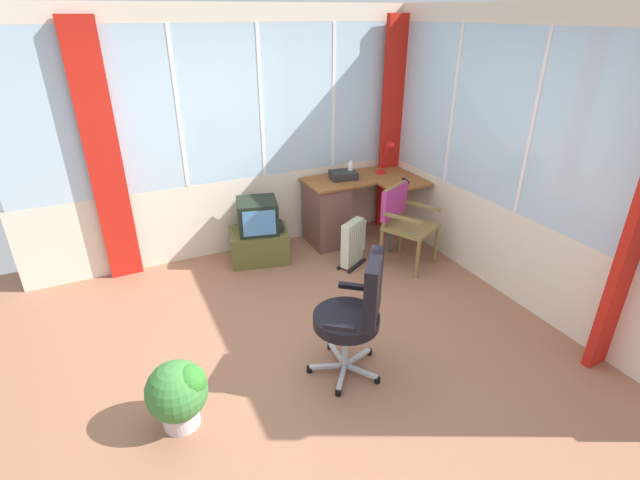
% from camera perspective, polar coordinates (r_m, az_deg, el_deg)
% --- Properties ---
extents(ground, '(5.34, 5.09, 0.06)m').
position_cam_1_polar(ground, '(4.02, -2.11, -13.77)').
color(ground, '#976249').
extents(north_window_panel, '(4.34, 0.07, 2.63)m').
position_cam_1_polar(north_window_panel, '(5.20, -11.72, 11.94)').
color(north_window_panel, beige).
rests_on(north_window_panel, ground).
extents(east_window_panel, '(0.07, 4.09, 2.63)m').
position_cam_1_polar(east_window_panel, '(4.59, 23.93, 8.32)').
color(east_window_panel, beige).
rests_on(east_window_panel, ground).
extents(curtain_north_left, '(0.32, 0.08, 2.53)m').
position_cam_1_polar(curtain_north_left, '(5.00, -24.86, 8.89)').
color(curtain_north_left, red).
rests_on(curtain_north_left, ground).
extents(curtain_corner, '(0.32, 0.08, 2.53)m').
position_cam_1_polar(curtain_corner, '(5.93, 8.89, 13.39)').
color(curtain_corner, red).
rests_on(curtain_corner, ground).
extents(desk, '(1.31, 0.86, 0.78)m').
position_cam_1_polar(desk, '(5.55, 1.42, 3.66)').
color(desk, brown).
rests_on(desk, ground).
extents(desk_lamp, '(0.23, 0.20, 0.41)m').
position_cam_1_polar(desk_lamp, '(5.69, 8.49, 10.61)').
color(desk_lamp, red).
rests_on(desk_lamp, desk).
extents(tv_remote, '(0.08, 0.16, 0.02)m').
position_cam_1_polar(tv_remote, '(5.50, 10.40, 7.14)').
color(tv_remote, black).
rests_on(tv_remote, desk).
extents(spray_bottle, '(0.06, 0.06, 0.22)m').
position_cam_1_polar(spray_bottle, '(5.54, 3.75, 8.66)').
color(spray_bottle, silver).
rests_on(spray_bottle, desk).
extents(paper_tray, '(0.33, 0.27, 0.09)m').
position_cam_1_polar(paper_tray, '(5.51, 2.87, 7.93)').
color(paper_tray, '#282728').
rests_on(paper_tray, desk).
extents(wooden_armchair, '(0.64, 0.65, 0.88)m').
position_cam_1_polar(wooden_armchair, '(5.14, 9.92, 3.06)').
color(wooden_armchair, olive).
rests_on(wooden_armchair, ground).
extents(office_chair, '(0.60, 0.61, 1.02)m').
position_cam_1_polar(office_chair, '(3.47, 4.57, -8.46)').
color(office_chair, '#B7B7BF').
rests_on(office_chair, ground).
extents(tv_on_stand, '(0.72, 0.57, 0.72)m').
position_cam_1_polar(tv_on_stand, '(5.22, -7.46, 0.69)').
color(tv_on_stand, brown).
rests_on(tv_on_stand, ground).
extents(space_heater, '(0.40, 0.32, 0.53)m').
position_cam_1_polar(space_heater, '(5.12, 4.12, -0.34)').
color(space_heater, silver).
rests_on(space_heater, ground).
extents(potted_plant, '(0.41, 0.41, 0.50)m').
position_cam_1_polar(potted_plant, '(3.38, -16.87, -17.37)').
color(potted_plant, silver).
rests_on(potted_plant, ground).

